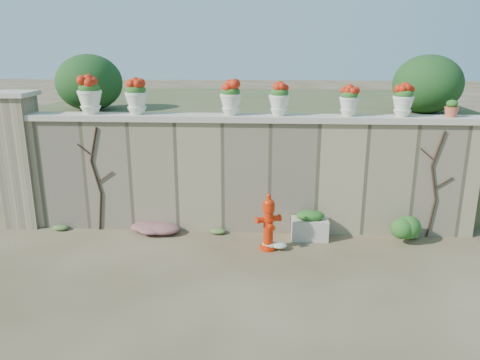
# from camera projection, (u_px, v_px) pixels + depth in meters

# --- Properties ---
(ground) EXTENTS (80.00, 80.00, 0.00)m
(ground) POSITION_uv_depth(u_px,v_px,m) (241.00, 274.00, 6.94)
(ground) COLOR #4B3B25
(ground) RESTS_ON ground
(stone_wall) EXTENTS (8.00, 0.40, 2.00)m
(stone_wall) POSITION_uv_depth(u_px,v_px,m) (247.00, 176.00, 8.39)
(stone_wall) COLOR gray
(stone_wall) RESTS_ON ground
(wall_cap) EXTENTS (8.10, 0.52, 0.10)m
(wall_cap) POSITION_uv_depth(u_px,v_px,m) (247.00, 118.00, 8.10)
(wall_cap) COLOR beige
(wall_cap) RESTS_ON stone_wall
(gate_pillar) EXTENTS (0.72, 0.72, 2.48)m
(gate_pillar) POSITION_uv_depth(u_px,v_px,m) (21.00, 159.00, 8.55)
(gate_pillar) COLOR gray
(gate_pillar) RESTS_ON ground
(raised_fill) EXTENTS (9.00, 6.00, 2.00)m
(raised_fill) POSITION_uv_depth(u_px,v_px,m) (253.00, 141.00, 11.46)
(raised_fill) COLOR #384C23
(raised_fill) RESTS_ON ground
(back_shrub_left) EXTENTS (1.30, 1.30, 1.10)m
(back_shrub_left) POSITION_uv_depth(u_px,v_px,m) (89.00, 82.00, 9.29)
(back_shrub_left) COLOR #143814
(back_shrub_left) RESTS_ON raised_fill
(back_shrub_right) EXTENTS (1.30, 1.30, 1.10)m
(back_shrub_right) POSITION_uv_depth(u_px,v_px,m) (428.00, 84.00, 8.91)
(back_shrub_right) COLOR #143814
(back_shrub_right) RESTS_ON raised_fill
(vine_left) EXTENTS (0.60, 0.04, 1.91)m
(vine_left) POSITION_uv_depth(u_px,v_px,m) (97.00, 178.00, 8.33)
(vine_left) COLOR black
(vine_left) RESTS_ON ground
(vine_right) EXTENTS (0.60, 0.04, 1.91)m
(vine_right) POSITION_uv_depth(u_px,v_px,m) (434.00, 183.00, 7.99)
(vine_right) COLOR black
(vine_right) RESTS_ON ground
(fire_hydrant) EXTENTS (0.41, 0.29, 0.96)m
(fire_hydrant) POSITION_uv_depth(u_px,v_px,m) (268.00, 222.00, 7.64)
(fire_hydrant) COLOR red
(fire_hydrant) RESTS_ON ground
(planter_box) EXTENTS (0.63, 0.37, 0.52)m
(planter_box) POSITION_uv_depth(u_px,v_px,m) (310.00, 226.00, 8.13)
(planter_box) COLOR beige
(planter_box) RESTS_ON ground
(green_shrub) EXTENTS (0.68, 0.61, 0.65)m
(green_shrub) POSITION_uv_depth(u_px,v_px,m) (407.00, 226.00, 7.92)
(green_shrub) COLOR #1E5119
(green_shrub) RESTS_ON ground
(magenta_clump) EXTENTS (0.83, 0.55, 0.22)m
(magenta_clump) POSITION_uv_depth(u_px,v_px,m) (155.00, 228.00, 8.36)
(magenta_clump) COLOR #B92569
(magenta_clump) RESTS_ON ground
(white_flowers) EXTENTS (0.48, 0.38, 0.17)m
(white_flowers) POSITION_uv_depth(u_px,v_px,m) (275.00, 244.00, 7.78)
(white_flowers) COLOR white
(white_flowers) RESTS_ON ground
(urn_pot_0) EXTENTS (0.42, 0.42, 0.66)m
(urn_pot_0) POSITION_uv_depth(u_px,v_px,m) (90.00, 95.00, 8.15)
(urn_pot_0) COLOR silver
(urn_pot_0) RESTS_ON wall_cap
(urn_pot_1) EXTENTS (0.39, 0.39, 0.61)m
(urn_pot_1) POSITION_uv_depth(u_px,v_px,m) (136.00, 97.00, 8.11)
(urn_pot_1) COLOR silver
(urn_pot_1) RESTS_ON wall_cap
(urn_pot_2) EXTENTS (0.37, 0.37, 0.58)m
(urn_pot_2) POSITION_uv_depth(u_px,v_px,m) (231.00, 98.00, 8.02)
(urn_pot_2) COLOR silver
(urn_pot_2) RESTS_ON wall_cap
(urn_pot_3) EXTENTS (0.36, 0.36, 0.56)m
(urn_pot_3) POSITION_uv_depth(u_px,v_px,m) (279.00, 99.00, 7.97)
(urn_pot_3) COLOR silver
(urn_pot_3) RESTS_ON wall_cap
(urn_pot_4) EXTENTS (0.33, 0.33, 0.51)m
(urn_pot_4) POSITION_uv_depth(u_px,v_px,m) (349.00, 101.00, 7.91)
(urn_pot_4) COLOR silver
(urn_pot_4) RESTS_ON wall_cap
(urn_pot_5) EXTENTS (0.35, 0.35, 0.55)m
(urn_pot_5) POSITION_uv_depth(u_px,v_px,m) (403.00, 100.00, 7.86)
(urn_pot_5) COLOR silver
(urn_pot_5) RESTS_ON wall_cap
(terracotta_pot) EXTENTS (0.23, 0.23, 0.28)m
(terracotta_pot) POSITION_uv_depth(u_px,v_px,m) (451.00, 109.00, 7.85)
(terracotta_pot) COLOR #BD5539
(terracotta_pot) RESTS_ON wall_cap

